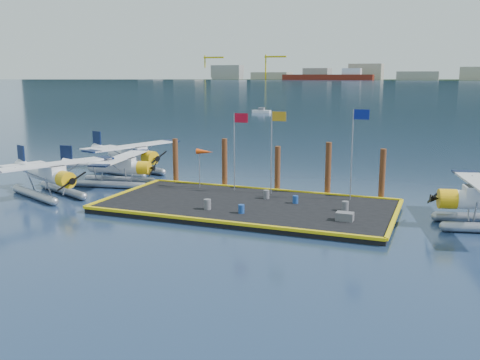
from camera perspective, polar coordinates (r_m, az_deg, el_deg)
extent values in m
plane|color=navy|center=(37.53, 0.78, -3.13)|extent=(4000.00, 4000.00, 0.00)
cube|color=black|center=(37.48, 0.78, -2.83)|extent=(20.00, 10.00, 0.40)
cube|color=black|center=(1134.17, 20.99, 10.01)|extent=(3000.00, 500.00, 0.30)
cube|color=#60120D|center=(914.61, 9.30, 10.74)|extent=(150.00, 22.00, 10.00)
cube|color=silver|center=(907.02, 11.84, 11.21)|extent=(30.00, 16.00, 12.00)
cylinder|color=#DCBF0C|center=(1024.97, -3.75, 11.90)|extent=(2.40, 2.40, 44.00)
cylinder|color=#DCBF0C|center=(980.37, 2.76, 11.94)|extent=(2.40, 2.40, 44.00)
cube|color=black|center=(1438.38, 21.48, 14.88)|extent=(2200.00, 500.00, 240.00)
cone|color=black|center=(1576.39, 8.14, 10.76)|extent=(1400.00, 1400.00, 520.00)
cone|color=black|center=(1585.33, 19.36, 10.26)|extent=(1300.00, 1300.00, 430.00)
cylinder|color=#9397A0|center=(44.49, -18.40, -1.02)|extent=(6.19, 3.17, 0.63)
cylinder|color=#9397A0|center=(43.54, -21.09, -1.46)|extent=(6.19, 3.17, 0.63)
cylinder|color=silver|center=(43.55, -19.73, 0.54)|extent=(4.91, 3.00, 1.15)
cube|color=silver|center=(42.93, -19.40, 0.91)|extent=(2.57, 1.98, 0.94)
cube|color=black|center=(42.61, -19.24, 1.13)|extent=(1.78, 1.59, 0.57)
cylinder|color=#F6B30D|center=(41.14, -18.10, 0.05)|extent=(1.44, 1.53, 1.21)
cube|color=black|center=(40.36, -17.52, -0.13)|extent=(0.99, 2.16, 1.17)
cube|color=silver|center=(42.84, -19.45, 1.59)|extent=(5.21, 9.25, 0.13)
cube|color=#0A1433|center=(44.93, -14.29, 2.31)|extent=(1.81, 1.49, 0.14)
cube|color=#0A1433|center=(47.75, -22.30, 2.39)|extent=(1.10, 0.58, 1.78)
cube|color=silver|center=(47.75, -22.19, 1.57)|extent=(2.29, 3.63, 0.10)
cylinder|color=#9397A0|center=(47.66, -12.74, 0.05)|extent=(6.06, 1.60, 0.59)
cylinder|color=#9397A0|center=(45.76, -13.83, -0.47)|extent=(6.06, 1.60, 0.59)
cylinder|color=silver|center=(46.39, -13.13, 1.38)|extent=(4.66, 1.83, 1.07)
cube|color=silver|center=(46.09, -12.48, 1.78)|extent=(2.30, 1.42, 0.88)
cube|color=black|center=(45.95, -12.16, 2.01)|extent=(1.52, 1.24, 0.54)
cylinder|color=#F6B30D|center=(45.40, -10.21, 1.29)|extent=(1.15, 1.28, 1.13)
cube|color=black|center=(45.10, -9.23, 1.25)|extent=(0.43, 2.15, 1.10)
cube|color=silver|center=(46.02, -12.51, 2.38)|extent=(2.93, 8.91, 0.12)
cube|color=#0A1433|center=(49.84, -10.56, 3.12)|extent=(1.59, 1.11, 0.13)
cube|color=#0A1433|center=(42.27, -14.81, 1.50)|extent=(1.59, 1.11, 0.13)
cube|color=#0A1433|center=(48.29, -18.03, 2.56)|extent=(1.08, 0.30, 1.66)
cube|color=silver|center=(48.34, -17.88, 1.81)|extent=(1.43, 3.42, 0.10)
cylinder|color=#9397A0|center=(52.84, -10.75, 1.24)|extent=(6.65, 2.69, 0.66)
cylinder|color=#9397A0|center=(51.35, -12.79, 0.87)|extent=(6.65, 2.69, 0.66)
cylinder|color=silver|center=(51.68, -11.67, 2.64)|extent=(5.20, 2.70, 1.20)
cube|color=silver|center=(51.13, -11.22, 3.00)|extent=(2.66, 1.88, 0.98)
cube|color=black|center=(50.85, -10.99, 3.22)|extent=(1.81, 1.56, 0.60)
cylinder|color=#F6B30D|center=(49.54, -9.58, 2.35)|extent=(1.43, 1.54, 1.27)
cube|color=black|center=(48.85, -8.86, 2.25)|extent=(0.81, 2.33, 1.23)
cube|color=silver|center=(51.05, -11.24, 3.61)|extent=(4.57, 9.86, 0.13)
cube|color=#0A1433|center=(54.14, -7.42, 4.15)|extent=(1.86, 1.44, 0.14)
cube|color=#0A1433|center=(48.22, -15.53, 2.98)|extent=(1.86, 1.44, 0.14)
cube|color=#0A1433|center=(55.51, -15.01, 4.09)|extent=(1.18, 0.49, 1.86)
cube|color=silver|center=(55.51, -14.91, 3.36)|extent=(2.07, 3.84, 0.11)
cube|color=black|center=(35.66, 24.14, -1.03)|extent=(1.70, 1.42, 0.59)
cylinder|color=#F6B30D|center=(35.32, 21.24, -1.89)|extent=(1.31, 1.44, 1.23)
cube|color=black|center=(35.13, 19.80, -1.86)|extent=(0.59, 2.32, 1.19)
cube|color=#0A1433|center=(40.02, 22.88, 0.78)|extent=(1.77, 1.29, 0.14)
cylinder|color=navy|center=(34.83, 0.14, -3.10)|extent=(0.40, 0.40, 0.57)
cylinder|color=navy|center=(37.67, 5.93, -2.08)|extent=(0.39, 0.39, 0.55)
cylinder|color=#5B5B60|center=(35.88, -3.50, -2.60)|extent=(0.49, 0.49, 0.69)
cylinder|color=#5B5B60|center=(36.13, 11.16, -2.74)|extent=(0.45, 0.45, 0.64)
cylinder|color=#5B5B60|center=(38.94, 2.83, -1.54)|extent=(0.44, 0.44, 0.62)
cube|color=#5B5B60|center=(33.70, 11.12, -3.84)|extent=(1.06, 0.70, 0.53)
cylinder|color=#93949B|center=(41.23, -0.61, 2.99)|extent=(0.08, 0.08, 6.00)
cube|color=red|center=(40.74, 0.11, 6.64)|extent=(1.10, 0.03, 0.70)
cylinder|color=#93949B|center=(40.21, 3.37, 2.90)|extent=(0.08, 0.08, 6.20)
cube|color=#C98D17|center=(39.74, 4.17, 6.79)|extent=(1.10, 0.03, 0.70)
cylinder|color=#93949B|center=(38.78, 11.84, 2.60)|extent=(0.08, 0.08, 6.50)
cube|color=navy|center=(38.38, 12.83, 6.83)|extent=(1.10, 0.03, 0.70)
cylinder|color=#93949B|center=(42.67, -4.35, 1.20)|extent=(0.07, 0.07, 3.00)
cone|color=#FB4B0D|center=(42.24, -3.76, 3.03)|extent=(1.40, 0.44, 0.44)
cylinder|color=#492814|center=(45.40, -6.89, 1.88)|extent=(0.44, 0.44, 4.00)
cylinder|color=#492814|center=(43.46, -1.65, 1.68)|extent=(0.44, 0.44, 4.20)
cylinder|color=#492814|center=(41.97, 4.02, 1.03)|extent=(0.44, 0.44, 3.80)
cylinder|color=#492814|center=(40.94, 9.37, 1.01)|extent=(0.44, 0.44, 4.30)
cylinder|color=#492814|center=(40.35, 14.92, 0.41)|extent=(0.44, 0.44, 4.00)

